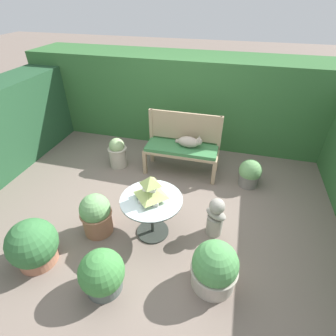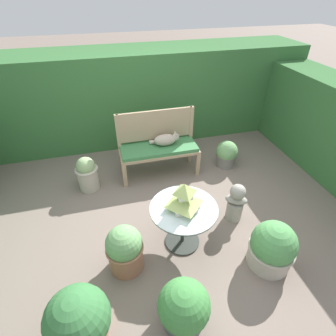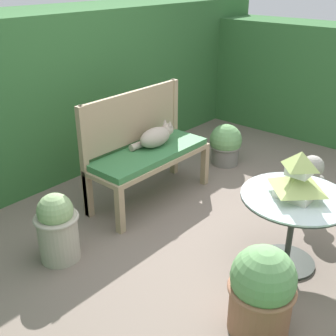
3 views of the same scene
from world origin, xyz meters
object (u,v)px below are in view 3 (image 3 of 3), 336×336
potted_plant_path_edge (262,291)px  patio_table (294,211)px  potted_plant_patio_mid (225,145)px  garden_bust (309,185)px  cat (156,137)px  potted_plant_hedge_corner (57,227)px  pagoda_birdhouse (298,178)px  garden_bench (150,158)px

potted_plant_path_edge → patio_table: bearing=12.9°
potted_plant_patio_mid → potted_plant_path_edge: size_ratio=0.79×
patio_table → garden_bust: 0.82m
patio_table → potted_plant_path_edge: (-0.69, -0.16, -0.16)m
potted_plant_patio_mid → potted_plant_path_edge: 2.41m
cat → potted_plant_path_edge: 1.87m
garden_bust → potted_plant_path_edge: (-1.47, -0.36, 0.01)m
potted_plant_hedge_corner → potted_plant_patio_mid: potted_plant_hedge_corner is taller
cat → potted_plant_patio_mid: 1.08m
patio_table → pagoda_birdhouse: bearing=0.0°
garden_bust → potted_plant_hedge_corner: size_ratio=1.03×
potted_plant_hedge_corner → garden_bust: bearing=-31.5°
pagoda_birdhouse → potted_plant_path_edge: pagoda_birdhouse is taller
garden_bench → pagoda_birdhouse: (-0.05, -1.43, 0.29)m
cat → patio_table: (-0.17, -1.47, -0.13)m
garden_bench → pagoda_birdhouse: bearing=-92.2°
garden_bench → patio_table: 1.43m
garden_bench → cat: 0.21m
cat → potted_plant_hedge_corner: bearing=-171.4°
cat → potted_plant_hedge_corner: (-1.24, -0.14, -0.32)m
potted_plant_path_edge → potted_plant_hedge_corner: bearing=104.0°
patio_table → garden_bench: bearing=87.8°
patio_table → garden_bust: patio_table is taller
potted_plant_hedge_corner → potted_plant_patio_mid: (2.25, 0.03, -0.05)m
pagoda_birdhouse → potted_plant_path_edge: (-0.69, -0.16, -0.42)m
pagoda_birdhouse → potted_plant_patio_mid: (1.19, 1.35, -0.49)m
patio_table → potted_plant_hedge_corner: size_ratio=1.39×
garden_bench → garden_bust: garden_bust is taller
cat → potted_plant_hedge_corner: cat is taller
potted_plant_patio_mid → garden_bench: bearing=176.1°
garden_bust → pagoda_birdhouse: bearing=-136.5°
patio_table → pagoda_birdhouse: size_ratio=2.26×
pagoda_birdhouse → cat: bearing=83.2°
garden_bench → potted_plant_path_edge: potted_plant_path_edge is taller
pagoda_birdhouse → garden_bench: bearing=87.8°
potted_plant_patio_mid → potted_plant_path_edge: (-1.88, -1.51, 0.06)m
pagoda_birdhouse → potted_plant_hedge_corner: pagoda_birdhouse is taller
patio_table → cat: bearing=83.2°
patio_table → garden_bust: (0.77, 0.20, -0.18)m
garden_bench → garden_bust: 1.43m
cat → potted_plant_path_edge: bearing=-116.0°
patio_table → potted_plant_patio_mid: patio_table is taller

